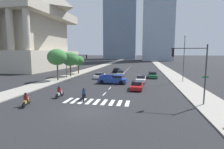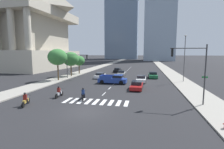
# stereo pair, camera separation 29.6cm
# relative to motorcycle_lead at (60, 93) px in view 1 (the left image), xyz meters

# --- Properties ---
(ground_plane) EXTENTS (800.00, 800.00, 0.00)m
(ground_plane) POSITION_rel_motorcycle_lead_xyz_m (5.31, -4.68, -0.58)
(ground_plane) COLOR #232326
(sidewalk_east) EXTENTS (4.00, 260.00, 0.15)m
(sidewalk_east) POSITION_rel_motorcycle_lead_xyz_m (18.08, 25.32, -0.51)
(sidewalk_east) COLOR gray
(sidewalk_east) RESTS_ON ground
(sidewalk_west) EXTENTS (4.00, 260.00, 0.15)m
(sidewalk_west) POSITION_rel_motorcycle_lead_xyz_m (-7.47, 25.32, -0.51)
(sidewalk_west) COLOR gray
(sidewalk_west) RESTS_ON ground
(crosswalk_near) EXTENTS (7.65, 2.35, 0.01)m
(crosswalk_near) POSITION_rel_motorcycle_lead_xyz_m (5.31, -1.17, -0.58)
(crosswalk_near) COLOR silver
(crosswalk_near) RESTS_ON ground
(lane_divider_center) EXTENTS (0.14, 50.00, 0.01)m
(lane_divider_center) POSITION_rel_motorcycle_lead_xyz_m (5.31, 26.83, -0.58)
(lane_divider_center) COLOR silver
(lane_divider_center) RESTS_ON ground
(motorcycle_lead) EXTENTS (0.70, 2.06, 1.49)m
(motorcycle_lead) POSITION_rel_motorcycle_lead_xyz_m (0.00, 0.00, 0.00)
(motorcycle_lead) COLOR black
(motorcycle_lead) RESTS_ON ground
(motorcycle_trailing) EXTENTS (0.92, 2.14, 1.49)m
(motorcycle_trailing) POSITION_rel_motorcycle_lead_xyz_m (3.47, -0.47, -0.00)
(motorcycle_trailing) COLOR black
(motorcycle_trailing) RESTS_ON ground
(motorcycle_third) EXTENTS (0.97, 2.10, 1.49)m
(motorcycle_third) POSITION_rel_motorcycle_lead_xyz_m (-1.82, -4.03, -0.00)
(motorcycle_third) COLOR black
(motorcycle_third) RESTS_ON ground
(pickup_truck) EXTENTS (5.37, 2.25, 1.67)m
(pickup_truck) POSITION_rel_motorcycle_lead_xyz_m (5.22, 11.16, 0.23)
(pickup_truck) COLOR navy
(pickup_truck) RESTS_ON ground
(sedan_green_0) EXTENTS (2.03, 4.27, 1.35)m
(sedan_green_0) POSITION_rel_motorcycle_lead_xyz_m (12.74, 20.03, 0.03)
(sedan_green_0) COLOR #1E6038
(sedan_green_0) RESTS_ON ground
(sedan_white_1) EXTENTS (1.90, 4.65, 1.29)m
(sedan_white_1) POSITION_rel_motorcycle_lead_xyz_m (10.24, 13.80, 0.01)
(sedan_white_1) COLOR silver
(sedan_white_1) RESTS_ON ground
(sedan_silver_2) EXTENTS (1.95, 4.54, 1.24)m
(sedan_silver_2) POSITION_rel_motorcycle_lead_xyz_m (5.06, 22.78, -0.01)
(sedan_silver_2) COLOR #B7BABF
(sedan_silver_2) RESTS_ON ground
(sedan_white_3) EXTENTS (1.83, 4.56, 1.24)m
(sedan_white_3) POSITION_rel_motorcycle_lead_xyz_m (0.89, 17.55, -0.01)
(sedan_white_3) COLOR silver
(sedan_white_3) RESTS_ON ground
(sedan_red_4) EXTENTS (1.98, 4.84, 1.24)m
(sedan_red_4) POSITION_rel_motorcycle_lead_xyz_m (9.67, 7.07, -0.01)
(sedan_red_4) COLOR maroon
(sedan_red_4) RESTS_ON ground
(sedan_black_5) EXTENTS (1.90, 4.69, 1.29)m
(sedan_black_5) POSITION_rel_motorcycle_lead_xyz_m (2.90, 30.10, 0.01)
(sedan_black_5) COLOR black
(sedan_black_5) RESTS_ON ground
(traffic_signal_near) EXTENTS (3.98, 0.28, 6.46)m
(traffic_signal_near) POSITION_rel_motorcycle_lead_xyz_m (15.91, -0.46, 3.92)
(traffic_signal_near) COLOR #333335
(traffic_signal_near) RESTS_ON sidewalk_east
(traffic_signal_far) EXTENTS (5.27, 0.28, 5.53)m
(traffic_signal_far) POSITION_rel_motorcycle_lead_xyz_m (-4.34, 15.62, 3.41)
(traffic_signal_far) COLOR #333335
(traffic_signal_far) RESTS_ON sidewalk_west
(street_lamp_east) EXTENTS (0.50, 0.24, 8.94)m
(street_lamp_east) POSITION_rel_motorcycle_lead_xyz_m (18.38, 15.29, 4.65)
(street_lamp_east) COLOR #3F3F42
(street_lamp_east) RESTS_ON sidewalk_east
(street_tree_nearest) EXTENTS (3.90, 3.90, 6.39)m
(street_tree_nearest) POSITION_rel_motorcycle_lead_xyz_m (-6.67, 12.24, 4.29)
(street_tree_nearest) COLOR #4C3823
(street_tree_nearest) RESTS_ON sidewalk_west
(street_tree_second) EXTENTS (3.90, 3.90, 5.77)m
(street_tree_second) POSITION_rel_motorcycle_lead_xyz_m (-6.67, 18.59, 3.67)
(street_tree_second) COLOR #4C3823
(street_tree_second) RESTS_ON sidewalk_west
(street_tree_third) EXTENTS (3.10, 3.10, 4.79)m
(street_tree_third) POSITION_rel_motorcycle_lead_xyz_m (-6.67, 23.79, 3.02)
(street_tree_third) COLOR #4C3823
(street_tree_third) RESTS_ON sidewalk_west
(war_memorial) EXTENTS (31.64, 31.64, 37.36)m
(war_memorial) POSITION_rel_motorcycle_lead_xyz_m (-32.97, 36.27, 18.53)
(war_memorial) COLOR #BCB29E
(war_memorial) RESTS_ON ground
(office_tower_center_skyline) EXTENTS (21.62, 23.49, 100.70)m
(office_tower_center_skyline) POSITION_rel_motorcycle_lead_xyz_m (20.60, 115.41, 43.72)
(office_tower_center_skyline) COLOR #8C9EB2
(office_tower_center_skyline) RESTS_ON ground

